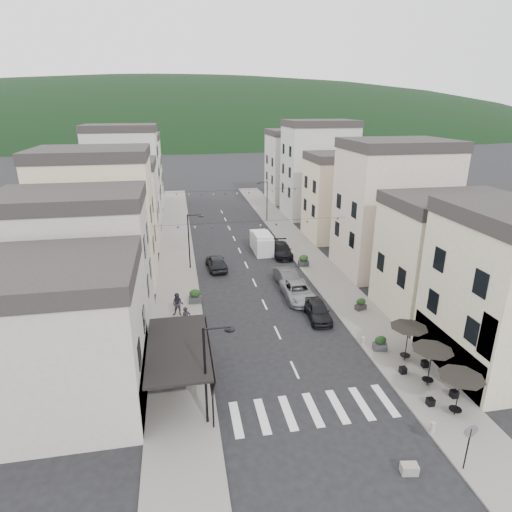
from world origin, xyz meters
The scene contains 30 objects.
ground centered at (0.00, 0.00, 0.00)m, with size 700.00×700.00×0.00m, color black.
sidewalk_left centered at (-7.50, 32.00, 0.06)m, with size 4.00×76.00×0.12m, color slate.
sidewalk_right centered at (7.50, 32.00, 0.06)m, with size 4.00×76.00×0.12m, color slate.
hill_backdrop centered at (0.00, 300.00, 0.00)m, with size 640.00×360.00×70.00m, color black.
boutique_building centered at (-15.50, 5.00, 4.00)m, with size 12.00×8.00×8.00m, color #A9A39B.
boutique_awning centered at (-7.25, 5.00, 3.11)m, with size 3.77×7.50×3.28m.
buildings_row_left centered at (-14.50, 37.75, 6.12)m, with size 10.20×54.16×14.00m.
buildings_row_right centered at (14.50, 36.59, 6.32)m, with size 10.20×54.16×14.50m.
cafe_terrace centered at (7.70, 2.80, 2.36)m, with size 2.50×8.10×2.53m.
streetlamp_left_near centered at (-5.82, 2.00, 3.70)m, with size 1.70×0.56×6.00m.
streetlamp_left_far centered at (-5.82, 26.00, 3.70)m, with size 1.70×0.56×6.00m.
streetlamp_right_far centered at (5.82, 44.00, 3.70)m, with size 1.70×0.56×6.00m.
traffic_sign centered at (5.80, -3.50, 1.93)m, with size 0.70×0.07×2.70m.
bollards centered at (0.00, 5.50, 0.42)m, with size 11.66×10.26×0.60m.
bunting_near centered at (0.00, 22.00, 5.65)m, with size 19.00×0.28×0.62m.
bunting_far centered at (0.00, 38.00, 5.65)m, with size 19.00×0.28×0.62m.
parked_car_a centered at (3.77, 12.64, 0.73)m, with size 1.72×4.27×1.46m, color black.
parked_car_b centered at (3.05, 19.57, 0.80)m, with size 1.69×4.86×1.60m, color #37373A.
parked_car_c centered at (3.20, 16.58, 0.75)m, with size 2.47×5.36×1.49m, color gray.
parked_car_d centered at (4.60, 28.24, 0.72)m, with size 2.03×4.99×1.45m, color black.
parked_car_e centered at (-3.33, 25.36, 0.79)m, with size 1.86×4.63×1.58m, color black.
delivery_van centered at (2.54, 30.13, 1.17)m, with size 2.01×5.01×2.39m.
pedestrian_a centered at (-6.88, 12.45, 1.09)m, with size 0.71×0.47×1.95m, color black.
pedestrian_b centered at (-7.50, 15.10, 1.11)m, with size 0.96×0.75×1.98m, color #25202B.
concrete_block_a centered at (3.14, -3.17, 0.25)m, with size 0.80×0.50×0.50m, color gray.
planter_la centered at (-7.69, 5.63, 0.74)m, with size 1.26×0.89×1.27m.
planter_lb centered at (-6.00, 17.27, 0.74)m, with size 1.14×0.64×1.27m.
planter_ra centered at (6.58, 7.10, 0.65)m, with size 1.09×0.79×1.10m.
planter_rb centered at (7.83, 13.34, 0.63)m, with size 1.03×0.75×1.04m.
planter_rc centered at (6.00, 24.27, 0.74)m, with size 1.21×0.76×1.27m.
Camera 1 is at (-6.96, -17.39, 16.72)m, focal length 30.00 mm.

